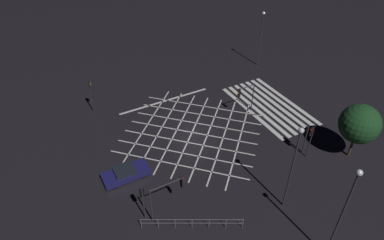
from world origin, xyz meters
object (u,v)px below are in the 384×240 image
at_px(traffic_light_nw_cross, 169,191).
at_px(waiting_car, 126,173).
at_px(street_lamp_west, 261,31).
at_px(traffic_light_sw_main, 306,134).
at_px(traffic_light_ne_cross, 90,90).
at_px(traffic_light_sw_cross, 311,137).
at_px(street_lamp_far, 345,206).
at_px(street_lamp_east, 294,158).
at_px(street_tree_near, 360,124).
at_px(traffic_light_median_south, 245,94).
at_px(traffic_light_nw_main, 142,197).

distance_m(traffic_light_nw_cross, waiting_car, 6.36).
bearing_deg(street_lamp_west, traffic_light_sw_main, 156.44).
height_order(traffic_light_ne_cross, waiting_car, traffic_light_ne_cross).
relative_size(traffic_light_sw_cross, traffic_light_sw_main, 1.14).
bearing_deg(traffic_light_sw_cross, street_lamp_far, 54.08).
xyz_separation_m(traffic_light_sw_cross, street_lamp_far, (-8.68, 6.29, 3.03)).
distance_m(street_lamp_east, street_tree_near, 10.13).
bearing_deg(waiting_car, street_tree_near, -20.80).
bearing_deg(traffic_light_nw_cross, street_tree_near, -6.50).
relative_size(traffic_light_nw_cross, street_lamp_far, 0.43).
bearing_deg(traffic_light_sw_main, street_lamp_far, 145.47).
distance_m(traffic_light_median_south, street_lamp_west, 12.64).
xyz_separation_m(street_lamp_west, street_lamp_far, (-26.55, 13.96, 0.56)).
relative_size(traffic_light_sw_main, street_lamp_east, 0.38).
relative_size(traffic_light_nw_main, street_lamp_east, 0.42).
xyz_separation_m(traffic_light_nw_cross, traffic_light_sw_main, (0.54, -15.06, -0.55)).
height_order(traffic_light_nw_main, waiting_car, traffic_light_nw_main).
height_order(traffic_light_median_south, street_lamp_east, street_lamp_east).
distance_m(traffic_light_sw_cross, street_lamp_west, 19.60).
bearing_deg(street_lamp_far, traffic_light_sw_cross, -35.92).
relative_size(street_lamp_far, waiting_car, 2.06).
distance_m(traffic_light_nw_cross, street_lamp_west, 28.67).
distance_m(traffic_light_ne_cross, waiting_car, 12.08).
distance_m(traffic_light_nw_main, street_lamp_west, 29.85).
distance_m(traffic_light_sw_main, street_lamp_east, 8.21).
distance_m(traffic_light_sw_main, waiting_car, 17.70).
bearing_deg(waiting_car, traffic_light_nw_main, -92.15).
relative_size(street_tree_near, waiting_car, 1.35).
height_order(traffic_light_nw_cross, street_lamp_far, street_lamp_far).
bearing_deg(traffic_light_sw_cross, street_lamp_west, -113.25).
xyz_separation_m(traffic_light_ne_cross, street_lamp_west, (0.13, -23.91, 2.09)).
height_order(traffic_light_sw_cross, street_lamp_east, street_lamp_east).
bearing_deg(traffic_light_nw_cross, street_lamp_far, -46.29).
xyz_separation_m(traffic_light_median_south, street_tree_near, (-11.00, -5.03, 1.30)).
xyz_separation_m(traffic_light_sw_cross, street_lamp_west, (17.87, -7.68, 2.47)).
height_order(traffic_light_ne_cross, traffic_light_sw_main, traffic_light_ne_cross).
distance_m(street_lamp_west, street_tree_near, 20.14).
height_order(traffic_light_nw_main, street_lamp_east, street_lamp_east).
bearing_deg(traffic_light_sw_cross, traffic_light_nw_cross, -0.98).
bearing_deg(street_tree_near, waiting_car, 69.20).
bearing_deg(street_tree_near, traffic_light_sw_cross, 64.31).
distance_m(traffic_light_median_south, street_lamp_far, 18.77).
height_order(street_lamp_east, street_lamp_far, street_lamp_far).
height_order(traffic_light_ne_cross, traffic_light_median_south, traffic_light_ne_cross).
xyz_separation_m(traffic_light_nw_cross, waiting_car, (5.67, 1.80, -2.26)).
distance_m(traffic_light_sw_main, street_lamp_west, 18.84).
height_order(traffic_light_nw_main, traffic_light_median_south, traffic_light_median_south).
height_order(traffic_light_median_south, street_lamp_far, street_lamp_far).
bearing_deg(street_lamp_west, traffic_light_median_south, 134.88).
height_order(traffic_light_ne_cross, street_lamp_far, street_lamp_far).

